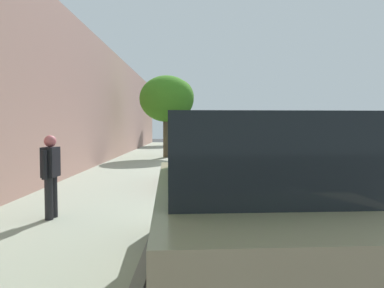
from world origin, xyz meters
TOP-DOWN VIEW (x-y plane):
  - ground at (0.00, 0.00)m, footprint 69.20×69.20m
  - sidewalk at (3.64, 0.00)m, footprint 3.46×43.25m
  - curb_edge at (1.83, 0.00)m, footprint 0.16×43.25m
  - lane_stripe_centre at (-2.65, 0.48)m, footprint 0.14×44.20m
  - lane_stripe_bike_edge at (0.36, 0.00)m, footprint 0.12×43.25m
  - building_facade at (5.63, 0.00)m, footprint 0.50×43.25m
  - parked_pickup_dark_blue_nearest at (0.70, -10.60)m, footprint 2.27×5.41m
  - parked_sedan_black_second at (0.80, -3.58)m, footprint 2.04×4.50m
  - parked_sedan_red_mid at (0.88, 6.28)m, footprint 2.06×4.51m
  - parked_suv_tan_far at (0.67, 13.10)m, footprint 2.20×4.81m
  - bicycle_at_curb at (1.37, 1.72)m, footprint 1.55×0.84m
  - cyclist_with_backpack at (1.58, 1.29)m, footprint 0.54×0.55m
  - street_tree_near_cyclist at (2.64, -17.81)m, footprint 3.08×3.08m
  - street_tree_mid_block at (2.64, -3.38)m, footprint 2.97×2.97m
  - pedestrian_on_phone at (3.88, 10.38)m, footprint 0.25×0.62m
  - fire_hydrant at (2.26, -9.44)m, footprint 0.22×0.22m

SIDE VIEW (x-z plane):
  - ground at x=0.00m, z-range 0.00..0.00m
  - lane_stripe_bike_edge at x=0.36m, z-range 0.00..0.01m
  - lane_stripe_centre at x=-2.65m, z-range 0.00..0.01m
  - sidewalk at x=3.64m, z-range 0.00..0.13m
  - curb_edge at x=1.83m, z-range 0.00..0.13m
  - bicycle_at_curb at x=1.37m, z-range 0.00..0.74m
  - fire_hydrant at x=2.26m, z-range 0.13..0.97m
  - parked_sedan_black_second at x=0.80m, z-range -0.01..1.51m
  - parked_sedan_red_mid at x=0.88m, z-range -0.01..1.51m
  - parked_pickup_dark_blue_nearest at x=0.70m, z-range -0.07..1.88m
  - pedestrian_on_phone at x=3.88m, z-range 0.22..1.79m
  - parked_suv_tan_far at x=0.67m, z-range 0.03..2.02m
  - cyclist_with_backpack at x=1.58m, z-range 0.21..2.00m
  - building_facade at x=5.63m, z-range 0.00..5.75m
  - street_tree_mid_block at x=2.64m, z-range 1.06..5.53m
  - street_tree_near_cyclist at x=2.64m, z-range 1.44..7.46m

